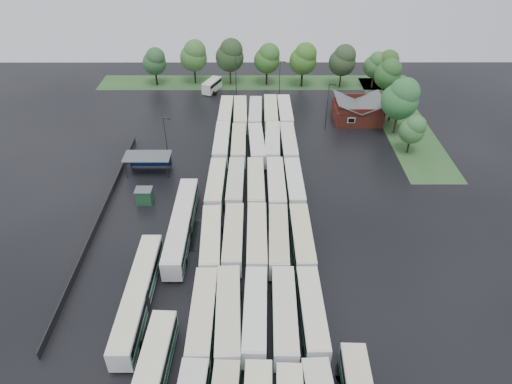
{
  "coord_description": "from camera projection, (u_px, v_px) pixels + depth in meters",
  "views": [
    {
      "loc": [
        1.9,
        -47.76,
        44.53
      ],
      "look_at": [
        2.0,
        12.0,
        2.5
      ],
      "focal_mm": 32.0,
      "sensor_mm": 36.0,
      "label": 1
    }
  ],
  "objects": [
    {
      "name": "bus_r3c4",
      "position": [
        294.0,
        185.0,
        75.79
      ],
      "size": [
        2.88,
        12.74,
        3.54
      ],
      "rotation": [
        0.0,
        0.0,
        0.01
      ],
      "color": "silver",
      "rests_on": "ground"
    },
    {
      "name": "bus_r4c0",
      "position": [
        222.0,
        144.0,
        87.02
      ],
      "size": [
        2.82,
        13.19,
        3.67
      ],
      "rotation": [
        0.0,
        0.0,
        0.0
      ],
      "color": "silver",
      "rests_on": "ground"
    },
    {
      "name": "lamp_post_back_w",
      "position": [
        236.0,
        76.0,
        104.99
      ],
      "size": [
        1.61,
        0.31,
        10.43
      ],
      "color": "#2D2D30",
      "rests_on": "ground"
    },
    {
      "name": "bus_r3c1",
      "position": [
        236.0,
        184.0,
        75.87
      ],
      "size": [
        2.83,
        12.72,
        3.53
      ],
      "rotation": [
        0.0,
        0.0,
        -0.01
      ],
      "color": "silver",
      "rests_on": "ground"
    },
    {
      "name": "puddle_3",
      "position": [
        279.0,
        273.0,
        61.72
      ],
      "size": [
        3.66,
        3.66,
        0.01
      ],
      "primitive_type": "cylinder",
      "color": "black",
      "rests_on": "ground"
    },
    {
      "name": "grass_strip_north",
      "position": [
        256.0,
        82.0,
        117.68
      ],
      "size": [
        80.0,
        10.0,
        0.01
      ],
      "primitive_type": "cube",
      "color": "#2E5627",
      "rests_on": "ground"
    },
    {
      "name": "tree_east_1",
      "position": [
        401.0,
        98.0,
        90.31
      ],
      "size": [
        7.31,
        7.31,
        12.11
      ],
      "color": "#3B2817",
      "rests_on": "ground"
    },
    {
      "name": "bus_r1c4",
      "position": [
        312.0,
        313.0,
        53.69
      ],
      "size": [
        2.88,
        12.71,
        3.53
      ],
      "rotation": [
        0.0,
        0.0,
        0.01
      ],
      "color": "silver",
      "rests_on": "ground"
    },
    {
      "name": "bus_r3c2",
      "position": [
        256.0,
        185.0,
        75.64
      ],
      "size": [
        2.93,
        13.01,
        3.61
      ],
      "rotation": [
        0.0,
        0.0,
        0.01
      ],
      "color": "silver",
      "rests_on": "ground"
    },
    {
      "name": "bus_r4c3",
      "position": [
        272.0,
        144.0,
        86.98
      ],
      "size": [
        3.33,
        13.36,
        3.69
      ],
      "rotation": [
        0.0,
        0.0,
        -0.04
      ],
      "color": "silver",
      "rests_on": "ground"
    },
    {
      "name": "bus_r1c1",
      "position": [
        228.0,
        315.0,
        53.35
      ],
      "size": [
        3.31,
        13.43,
        3.71
      ],
      "rotation": [
        0.0,
        0.0,
        0.04
      ],
      "color": "silver",
      "rests_on": "ground"
    },
    {
      "name": "lamp_post_nw",
      "position": [
        166.0,
        137.0,
        82.18
      ],
      "size": [
        1.42,
        0.28,
        9.2
      ],
      "color": "#2D2D30",
      "rests_on": "ground"
    },
    {
      "name": "bus_r2c4",
      "position": [
        302.0,
        239.0,
        64.5
      ],
      "size": [
        2.9,
        12.94,
        3.59
      ],
      "rotation": [
        0.0,
        0.0,
        0.01
      ],
      "color": "silver",
      "rests_on": "ground"
    },
    {
      "name": "bus_r2c3",
      "position": [
        278.0,
        240.0,
        64.31
      ],
      "size": [
        3.12,
        13.08,
        3.62
      ],
      "rotation": [
        0.0,
        0.0,
        -0.03
      ],
      "color": "silver",
      "rests_on": "ground"
    },
    {
      "name": "puddle_0",
      "position": [
        222.0,
        382.0,
        48.58
      ],
      "size": [
        5.02,
        5.02,
        0.01
      ],
      "primitive_type": "cylinder",
      "color": "black",
      "rests_on": "ground"
    },
    {
      "name": "bus_r2c0",
      "position": [
        211.0,
        240.0,
        64.25
      ],
      "size": [
        3.32,
        12.99,
        3.59
      ],
      "rotation": [
        0.0,
        0.0,
        0.05
      ],
      "color": "silver",
      "rests_on": "ground"
    },
    {
      "name": "bus_r2c2",
      "position": [
        257.0,
        239.0,
        64.51
      ],
      "size": [
        2.84,
        13.19,
        3.67
      ],
      "rotation": [
        0.0,
        0.0,
        -0.0
      ],
      "color": "silver",
      "rests_on": "ground"
    },
    {
      "name": "tree_north_0",
      "position": [
        155.0,
        61.0,
        112.73
      ],
      "size": [
        5.82,
        5.82,
        9.64
      ],
      "color": "black",
      "rests_on": "ground"
    },
    {
      "name": "puddle_4",
      "position": [
        353.0,
        374.0,
        49.37
      ],
      "size": [
        4.05,
        4.05,
        0.01
      ],
      "primitive_type": "cylinder",
      "color": "black",
      "rests_on": "ground"
    },
    {
      "name": "bus_r5c0",
      "position": [
        226.0,
        114.0,
        97.86
      ],
      "size": [
        2.82,
        12.85,
        3.57
      ],
      "rotation": [
        0.0,
        0.0,
        -0.01
      ],
      "color": "silver",
      "rests_on": "ground"
    },
    {
      "name": "bus_r1c3",
      "position": [
        284.0,
        315.0,
        53.4
      ],
      "size": [
        3.02,
        13.18,
        3.66
      ],
      "rotation": [
        0.0,
        0.0,
        -0.02
      ],
      "color": "silver",
      "rests_on": "ground"
    },
    {
      "name": "artic_bus_west_b",
      "position": [
        182.0,
        225.0,
        67.0
      ],
      "size": [
        2.96,
        19.99,
        3.71
      ],
      "rotation": [
        0.0,
        0.0,
        -0.01
      ],
      "color": "silver",
      "rests_on": "ground"
    },
    {
      "name": "grass_strip_east",
      "position": [
        402.0,
        120.0,
        99.73
      ],
      "size": [
        10.0,
        50.0,
        0.01
      ],
      "primitive_type": "cube",
      "color": "#2E5627",
      "rests_on": "ground"
    },
    {
      "name": "tree_east_3",
      "position": [
        389.0,
        74.0,
        104.97
      ],
      "size": [
        6.09,
        6.09,
        10.09
      ],
      "color": "#3A291A",
      "rests_on": "ground"
    },
    {
      "name": "bus_r5c2",
      "position": [
        255.0,
        114.0,
        97.74
      ],
      "size": [
        2.93,
        12.75,
        3.54
      ],
      "rotation": [
        0.0,
        0.0,
        -0.02
      ],
      "color": "silver",
      "rests_on": "ground"
    },
    {
      "name": "tree_north_3",
      "position": [
        268.0,
        58.0,
        112.62
      ],
      "size": [
        6.4,
        6.4,
        10.6
      ],
      "color": "black",
      "rests_on": "ground"
    },
    {
      "name": "bus_r5c4",
      "position": [
        285.0,
        113.0,
        97.95
      ],
      "size": [
        2.95,
        13.2,
        3.67
      ],
      "rotation": [
        0.0,
        0.0,
        0.01
      ],
      "color": "silver",
      "rests_on": "ground"
    },
    {
      "name": "wash_shed",
      "position": [
        148.0,
        157.0,
        80.95
      ],
      "size": [
        8.2,
        4.2,
        3.58
      ],
      "color": "#2D2D30",
      "rests_on": "ground"
    },
    {
      "name": "tree_north_4",
      "position": [
        304.0,
        59.0,
        111.49
      ],
      "size": [
        6.7,
        6.7,
        11.09
      ],
      "color": "black",
      "rests_on": "ground"
    },
    {
      "name": "puddle_2",
      "position": [
        196.0,
        236.0,
        68.04
      ],
      "size": [
        7.03,
        7.03,
        0.01
      ],
      "primitive_type": "cylinder",
      "color": "black",
      "rests_on": "ground"
    },
    {
      "name": "tree_east_2",
      "position": [
        394.0,
        97.0,
        96.43
      ],
      "size": [
        5.23,
        5.22,
        8.64
      ],
      "color": "black",
      "rests_on": "ground"
    },
    {
      "name": "bus_r3c3",
      "position": [
        276.0,
        185.0,
        75.44
      ],
      "size": [
        2.92,
        13.36,
        3.72
      ],
      "rotation": [
        0.0,
        0.0,
        0.01
      ],
      "color": "silver",
      "rests_on": "ground"
    },
    {
      "name": "tree_east_4",
      "position": [
        386.0,
        64.0,
        110.59
      ],
      "size": [
        5.97,
        5.97,
        9.88
      ],
      "color": "black",
      "rests_on": "ground"
    },
    {
      "name": "bus_r4c1",
      "position": [
        239.0,
        145.0,
        86.86
      ],
      "size": [
        2.83,
        12.7,
        3.53
      ],
      "rotation": [
        0.0,
        0.0,
        0.01
      ],
      "color": "silver",
      "rests_on": "ground"
    },
    {
      "name": "lamp_post_ne",
      "position": [
        328.0,
        103.0,
        93.09
      ],
      "size": [
        1.54,
        0.3,
        10.02
      ],
      "color": "#2D2D30",
      "rests_on": "ground"
    },
    {
      "name": "tree_north_1",
      "position": [
        194.0,
        55.0,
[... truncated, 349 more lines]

